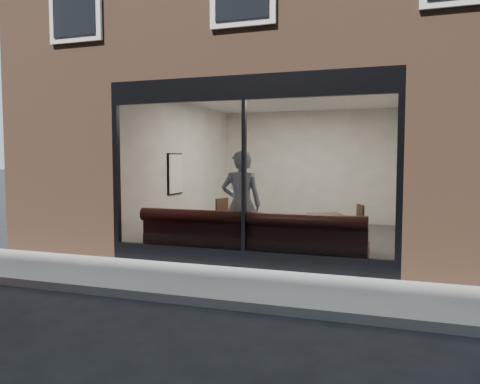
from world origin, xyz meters
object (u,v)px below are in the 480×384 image
(banquette, at_px, (251,250))
(cafe_chair_right, at_px, (350,241))
(cafe_chair_left, at_px, (216,229))
(cafe_table_right, at_px, (327,215))
(cafe_table_left, at_px, (181,212))
(person, at_px, (241,205))

(banquette, relative_size, cafe_chair_right, 9.90)
(banquette, height_order, cafe_chair_right, banquette)
(banquette, relative_size, cafe_chair_left, 10.00)
(cafe_chair_left, bearing_deg, cafe_table_right, -176.37)
(cafe_table_left, relative_size, cafe_chair_left, 1.38)
(banquette, xyz_separation_m, cafe_chair_left, (-1.48, 2.04, 0.01))
(cafe_table_right, xyz_separation_m, cafe_chair_left, (-2.61, 0.78, -0.50))
(person, xyz_separation_m, cafe_table_right, (1.40, 1.00, -0.26))
(banquette, bearing_deg, cafe_table_right, 48.17)
(cafe_chair_left, distance_m, cafe_chair_right, 3.11)
(cafe_table_right, relative_size, cafe_chair_left, 1.53)
(cafe_chair_left, relative_size, cafe_chair_right, 0.99)
(cafe_table_left, xyz_separation_m, cafe_chair_right, (3.36, 0.51, -0.50))
(cafe_table_left, xyz_separation_m, cafe_table_right, (2.92, 0.36, 0.00))
(person, xyz_separation_m, cafe_table_left, (-1.52, 0.65, -0.26))
(person, bearing_deg, cafe_chair_right, -162.88)
(cafe_table_left, height_order, cafe_table_right, cafe_table_right)
(banquette, height_order, cafe_table_right, cafe_table_right)
(cafe_table_left, bearing_deg, cafe_chair_left, 74.70)
(cafe_chair_right, bearing_deg, cafe_table_right, -0.92)
(cafe_table_left, distance_m, cafe_chair_right, 3.43)
(cafe_table_right, relative_size, cafe_chair_right, 1.52)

